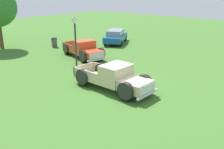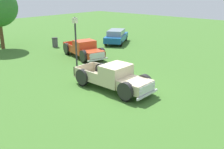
{
  "view_description": "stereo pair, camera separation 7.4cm",
  "coord_description": "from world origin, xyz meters",
  "px_view_note": "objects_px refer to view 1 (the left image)",
  "views": [
    {
      "loc": [
        -10.85,
        -8.87,
        5.71
      ],
      "look_at": [
        -0.11,
        0.43,
        0.9
      ],
      "focal_mm": 40.78,
      "sensor_mm": 36.0,
      "label": 1
    },
    {
      "loc": [
        -10.81,
        -8.92,
        5.71
      ],
      "look_at": [
        -0.11,
        0.43,
        0.9
      ],
      "focal_mm": 40.78,
      "sensor_mm": 36.0,
      "label": 2
    }
  ],
  "objects_px": {
    "sedan_distant_b": "(116,36)",
    "lamp_post_near": "(76,44)",
    "pickup_truck_behind_left": "(85,50)",
    "pickup_truck_foreground": "(117,78)",
    "trash_can": "(54,42)"
  },
  "relations": [
    {
      "from": "pickup_truck_behind_left",
      "to": "sedan_distant_b",
      "type": "height_order",
      "value": "pickup_truck_behind_left"
    },
    {
      "from": "pickup_truck_behind_left",
      "to": "lamp_post_near",
      "type": "distance_m",
      "value": 4.14
    },
    {
      "from": "lamp_post_near",
      "to": "pickup_truck_foreground",
      "type": "bearing_deg",
      "value": -100.23
    },
    {
      "from": "pickup_truck_behind_left",
      "to": "trash_can",
      "type": "bearing_deg",
      "value": 79.97
    },
    {
      "from": "lamp_post_near",
      "to": "pickup_truck_behind_left",
      "type": "bearing_deg",
      "value": 38.29
    },
    {
      "from": "pickup_truck_behind_left",
      "to": "sedan_distant_b",
      "type": "distance_m",
      "value": 6.85
    },
    {
      "from": "pickup_truck_foreground",
      "to": "trash_can",
      "type": "distance_m",
      "value": 13.31
    },
    {
      "from": "pickup_truck_foreground",
      "to": "lamp_post_near",
      "type": "distance_m",
      "value": 4.66
    },
    {
      "from": "sedan_distant_b",
      "to": "trash_can",
      "type": "bearing_deg",
      "value": 147.54
    },
    {
      "from": "pickup_truck_foreground",
      "to": "pickup_truck_behind_left",
      "type": "bearing_deg",
      "value": 60.45
    },
    {
      "from": "sedan_distant_b",
      "to": "lamp_post_near",
      "type": "distance_m",
      "value": 10.68
    },
    {
      "from": "pickup_truck_foreground",
      "to": "sedan_distant_b",
      "type": "relative_size",
      "value": 1.07
    },
    {
      "from": "pickup_truck_behind_left",
      "to": "sedan_distant_b",
      "type": "bearing_deg",
      "value": 17.15
    },
    {
      "from": "pickup_truck_foreground",
      "to": "trash_can",
      "type": "height_order",
      "value": "pickup_truck_foreground"
    },
    {
      "from": "sedan_distant_b",
      "to": "lamp_post_near",
      "type": "relative_size",
      "value": 1.22
    }
  ]
}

